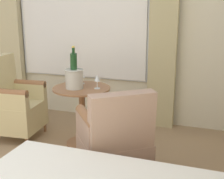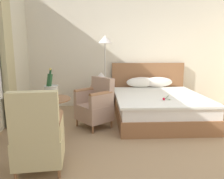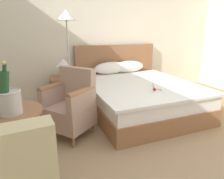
{
  "view_description": "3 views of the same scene",
  "coord_description": "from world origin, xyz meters",
  "views": [
    {
      "loc": [
        1.34,
        1.89,
        1.62
      ],
      "look_at": [
        -1.14,
        1.02,
        0.91
      ],
      "focal_mm": 50.0,
      "sensor_mm": 36.0,
      "label": 1
    },
    {
      "loc": [
        -0.98,
        -2.95,
        1.47
      ],
      "look_at": [
        -0.8,
        0.76,
        0.78
      ],
      "focal_mm": 35.0,
      "sensor_mm": 36.0,
      "label": 2
    },
    {
      "loc": [
        -1.51,
        -1.54,
        1.45
      ],
      "look_at": [
        -0.63,
        0.66,
        0.73
      ],
      "focal_mm": 32.0,
      "sensor_mm": 36.0,
      "label": 3
    }
  ],
  "objects": [
    {
      "name": "ground_plane",
      "position": [
        0.0,
        0.0,
        0.0
      ],
      "size": [
        7.09,
        7.09,
        0.0
      ],
      "primitive_type": "plane",
      "color": "#9C7D59"
    },
    {
      "name": "wall_headboard_side",
      "position": [
        0.0,
        2.69,
        1.44
      ],
      "size": [
        5.71,
        0.12,
        2.88
      ],
      "color": "beige",
      "rests_on": "ground"
    },
    {
      "name": "bed",
      "position": [
        0.21,
        1.56,
        0.3
      ],
      "size": [
        1.83,
        2.15,
        1.12
      ],
      "color": "#8E5C39",
      "rests_on": "ground"
    },
    {
      "name": "nightstand",
      "position": [
        -0.99,
        2.26,
        0.28
      ],
      "size": [
        0.54,
        0.43,
        0.57
      ],
      "color": "#8E5C39",
      "rests_on": "ground"
    },
    {
      "name": "bedside_lamp",
      "position": [
        -0.99,
        2.26,
        0.81
      ],
      "size": [
        0.27,
        0.27,
        0.35
      ],
      "color": "#BBB3A7",
      "rests_on": "nightstand"
    },
    {
      "name": "floor_lamp_brass",
      "position": [
        -0.89,
        2.19,
        1.47
      ],
      "size": [
        0.33,
        0.33,
        1.78
      ],
      "color": "beige",
      "rests_on": "ground"
    },
    {
      "name": "side_table_round",
      "position": [
        -1.8,
        0.42,
        0.44
      ],
      "size": [
        0.66,
        0.66,
        0.71
      ],
      "color": "#8E5C39",
      "rests_on": "ground"
    },
    {
      "name": "champagne_bucket",
      "position": [
        -1.75,
        0.35,
        0.85
      ],
      "size": [
        0.21,
        0.21,
        0.48
      ],
      "color": "#B8B8AD",
      "rests_on": "side_table_round"
    },
    {
      "name": "wine_glass_near_bucket",
      "position": [
        -1.82,
        0.6,
        0.82
      ],
      "size": [
        0.07,
        0.07,
        0.16
      ],
      "color": "white",
      "rests_on": "side_table_round"
    },
    {
      "name": "armchair_by_window",
      "position": [
        -1.09,
        1.07,
        0.43
      ],
      "size": [
        0.78,
        0.78,
        0.94
      ],
      "color": "#8E5C39",
      "rests_on": "ground"
    }
  ]
}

